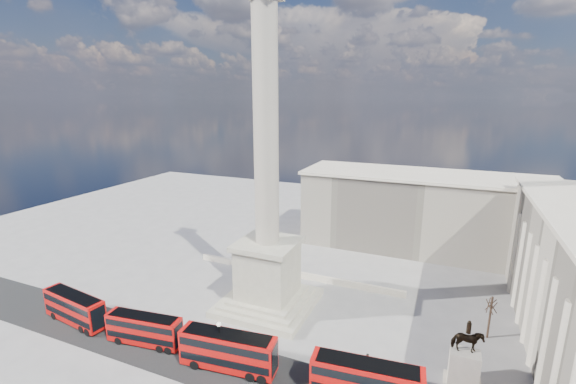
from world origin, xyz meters
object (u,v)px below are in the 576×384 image
(red_bus_c, at_px, (367,382))
(pedestrian_crossing, at_px, (348,369))
(red_bus_e, at_px, (75,308))
(victorian_lamp, at_px, (220,341))
(nelsons_column, at_px, (267,229))
(red_bus_a, at_px, (145,329))
(pedestrian_standing, at_px, (367,360))
(red_bus_b, at_px, (229,351))
(pedestrian_walking, at_px, (460,376))
(equestrian_statue, at_px, (464,364))

(red_bus_c, xyz_separation_m, pedestrian_crossing, (-2.76, 3.22, -1.66))
(red_bus_e, distance_m, pedestrian_crossing, 39.90)
(victorian_lamp, height_order, pedestrian_crossing, victorian_lamp)
(nelsons_column, xyz_separation_m, red_bus_a, (-10.80, -15.38, -10.71))
(red_bus_c, distance_m, victorian_lamp, 17.65)
(red_bus_e, height_order, pedestrian_standing, red_bus_e)
(victorian_lamp, distance_m, pedestrian_crossing, 15.76)
(victorian_lamp, bearing_deg, red_bus_b, 8.61)
(red_bus_b, height_order, red_bus_e, red_bus_b)
(red_bus_c, bearing_deg, red_bus_a, 177.16)
(red_bus_a, xyz_separation_m, pedestrian_crossing, (26.59, 4.67, -1.33))
(red_bus_e, height_order, pedestrian_walking, red_bus_e)
(red_bus_c, xyz_separation_m, pedestrian_standing, (-1.07, 5.59, -1.59))
(red_bus_b, bearing_deg, pedestrian_crossing, 11.99)
(red_bus_a, xyz_separation_m, red_bus_e, (-13.00, -0.09, 0.18))
(red_bus_b, xyz_separation_m, victorian_lamp, (-1.11, -0.17, 1.12))
(red_bus_a, distance_m, pedestrian_walking, 39.79)
(red_bus_c, distance_m, pedestrian_walking, 12.02)
(pedestrian_walking, relative_size, pedestrian_crossing, 0.95)
(nelsons_column, relative_size, red_bus_e, 4.35)
(pedestrian_crossing, bearing_deg, pedestrian_standing, -73.93)
(red_bus_a, bearing_deg, pedestrian_crossing, 2.39)
(pedestrian_walking, bearing_deg, red_bus_c, -145.40)
(red_bus_e, bearing_deg, red_bus_a, 7.54)
(pedestrian_standing, bearing_deg, pedestrian_crossing, 38.09)
(nelsons_column, height_order, equestrian_statue, nelsons_column)
(red_bus_a, relative_size, red_bus_c, 0.87)
(red_bus_b, height_order, equestrian_statue, equestrian_statue)
(red_bus_c, relative_size, pedestrian_standing, 6.43)
(nelsons_column, bearing_deg, red_bus_e, -146.98)
(red_bus_a, distance_m, red_bus_e, 13.00)
(pedestrian_walking, height_order, pedestrian_standing, pedestrian_standing)
(red_bus_c, height_order, equestrian_statue, equestrian_statue)
(red_bus_b, height_order, victorian_lamp, victorian_lamp)
(victorian_lamp, xyz_separation_m, equestrian_statue, (27.22, 8.23, -0.74))
(red_bus_a, xyz_separation_m, red_bus_b, (12.92, 0.13, 0.33))
(victorian_lamp, bearing_deg, nelsons_column, 93.73)
(red_bus_a, distance_m, red_bus_b, 12.92)
(red_bus_e, xyz_separation_m, pedestrian_crossing, (39.59, 4.76, -1.51))
(red_bus_a, distance_m, red_bus_c, 29.40)
(red_bus_e, bearing_deg, red_bus_b, 7.63)
(red_bus_a, relative_size, red_bus_b, 0.87)
(victorian_lamp, distance_m, equestrian_statue, 28.45)
(red_bus_a, xyz_separation_m, victorian_lamp, (11.81, -0.03, 1.45))
(pedestrian_crossing, bearing_deg, red_bus_b, 69.95)
(equestrian_statue, bearing_deg, pedestrian_crossing, -164.15)
(red_bus_e, bearing_deg, red_bus_c, 9.22)
(red_bus_b, distance_m, red_bus_c, 16.49)
(equestrian_statue, bearing_deg, nelsons_column, 165.73)
(victorian_lamp, relative_size, pedestrian_walking, 3.71)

